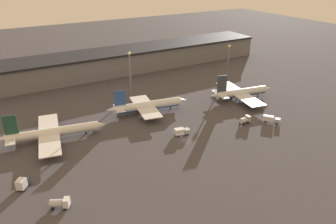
{
  "coord_description": "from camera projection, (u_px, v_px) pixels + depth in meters",
  "views": [
    {
      "loc": [
        -64.39,
        -96.34,
        65.85
      ],
      "look_at": [
        1.18,
        15.85,
        6.0
      ],
      "focal_mm": 35.0,
      "sensor_mm": 36.0,
      "label": 1
    }
  ],
  "objects": [
    {
      "name": "airplane_2",
      "position": [
        241.0,
        93.0,
        171.25
      ],
      "size": [
        36.51,
        37.34,
        14.1
      ],
      "rotation": [
        0.0,
        0.0,
        -0.18
      ],
      "color": "silver",
      "rests_on": "ground"
    },
    {
      "name": "service_vehicle_4",
      "position": [
        271.0,
        119.0,
        146.49
      ],
      "size": [
        6.22,
        7.45,
        3.05
      ],
      "rotation": [
        0.0,
        0.0,
        -0.95
      ],
      "color": "#9EA3A8",
      "rests_on": "ground"
    },
    {
      "name": "airplane_1",
      "position": [
        147.0,
        106.0,
        155.6
      ],
      "size": [
        39.88,
        28.88,
        12.85
      ],
      "rotation": [
        0.0,
        0.0,
        -0.18
      ],
      "color": "white",
      "rests_on": "ground"
    },
    {
      "name": "service_vehicle_0",
      "position": [
        181.0,
        131.0,
        135.72
      ],
      "size": [
        6.75,
        3.83,
        3.13
      ],
      "rotation": [
        0.0,
        0.0,
        -0.21
      ],
      "color": "#9EA3A8",
      "rests_on": "ground"
    },
    {
      "name": "service_vehicle_3",
      "position": [
        23.0,
        183.0,
        103.67
      ],
      "size": [
        4.89,
        5.34,
        3.72
      ],
      "rotation": [
        0.0,
        0.0,
        0.92
      ],
      "color": "#282D38",
      "rests_on": "ground"
    },
    {
      "name": "lamp_post_1",
      "position": [
        130.0,
        68.0,
        171.29
      ],
      "size": [
        1.8,
        1.8,
        23.83
      ],
      "color": "slate",
      "rests_on": "ground"
    },
    {
      "name": "ground",
      "position": [
        185.0,
        140.0,
        132.61
      ],
      "size": [
        600.0,
        600.0,
        0.0
      ],
      "primitive_type": "plane",
      "color": "#423F44"
    },
    {
      "name": "lamp_post_2",
      "position": [
        228.0,
        55.0,
        202.83
      ],
      "size": [
        1.8,
        1.8,
        19.6
      ],
      "color": "slate",
      "rests_on": "ground"
    },
    {
      "name": "terminal_building",
      "position": [
        100.0,
        63.0,
        207.23
      ],
      "size": [
        231.25,
        27.06,
        14.19
      ],
      "color": "slate",
      "rests_on": "ground"
    },
    {
      "name": "service_vehicle_1",
      "position": [
        60.0,
        203.0,
        95.35
      ],
      "size": [
        6.07,
        4.73,
        3.37
      ],
      "rotation": [
        0.0,
        0.0,
        -0.49
      ],
      "color": "white",
      "rests_on": "ground"
    },
    {
      "name": "airplane_0",
      "position": [
        52.0,
        132.0,
        131.74
      ],
      "size": [
        42.67,
        37.72,
        13.05
      ],
      "rotation": [
        0.0,
        0.0,
        -0.18
      ],
      "color": "white",
      "rests_on": "ground"
    },
    {
      "name": "service_vehicle_2",
      "position": [
        245.0,
        120.0,
        145.44
      ],
      "size": [
        5.04,
        2.73,
        3.4
      ],
      "rotation": [
        0.0,
        0.0,
        0.03
      ],
      "color": "#9EA3A8",
      "rests_on": "ground"
    }
  ]
}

